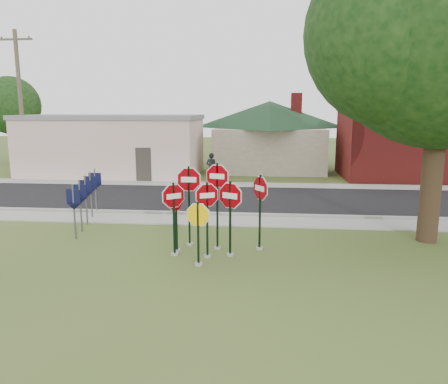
# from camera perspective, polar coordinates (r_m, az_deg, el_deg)

# --- Properties ---
(ground) EXTENTS (120.00, 120.00, 0.00)m
(ground) POSITION_cam_1_polar(r_m,az_deg,el_deg) (13.01, -2.68, -9.98)
(ground) COLOR #3B4E1D
(ground) RESTS_ON ground
(sidewalk_near) EXTENTS (60.00, 1.60, 0.06)m
(sidewalk_near) POSITION_cam_1_polar(r_m,az_deg,el_deg) (18.21, -0.23, -3.77)
(sidewalk_near) COLOR gray
(sidewalk_near) RESTS_ON ground
(road) EXTENTS (60.00, 7.00, 0.04)m
(road) POSITION_cam_1_polar(r_m,az_deg,el_deg) (22.58, 0.90, -0.93)
(road) COLOR black
(road) RESTS_ON ground
(sidewalk_far) EXTENTS (60.00, 1.60, 0.06)m
(sidewalk_far) POSITION_cam_1_polar(r_m,az_deg,el_deg) (26.79, 1.64, 0.95)
(sidewalk_far) COLOR gray
(sidewalk_far) RESTS_ON ground
(curb) EXTENTS (60.00, 0.20, 0.14)m
(curb) POSITION_cam_1_polar(r_m,az_deg,el_deg) (19.17, 0.06, -2.91)
(curb) COLOR gray
(curb) RESTS_ON ground
(stop_sign_center) EXTENTS (0.94, 0.44, 2.51)m
(stop_sign_center) POSITION_cam_1_polar(r_m,az_deg,el_deg) (13.52, -2.22, -2.34)
(stop_sign_center) COLOR gray
(stop_sign_center) RESTS_ON ground
(stop_sign_yellow) EXTENTS (0.97, 0.24, 2.04)m
(stop_sign_yellow) POSITION_cam_1_polar(r_m,az_deg,el_deg) (12.93, -3.40, -4.59)
(stop_sign_yellow) COLOR gray
(stop_sign_yellow) RESTS_ON ground
(stop_sign_left) EXTENTS (0.86, 0.65, 2.47)m
(stop_sign_left) POSITION_cam_1_polar(r_m,az_deg,el_deg) (13.81, -6.58, -2.23)
(stop_sign_left) COLOR gray
(stop_sign_left) RESTS_ON ground
(stop_sign_right) EXTENTS (1.03, 0.53, 2.53)m
(stop_sign_right) POSITION_cam_1_polar(r_m,az_deg,el_deg) (13.65, 0.82, -2.05)
(stop_sign_right) COLOR gray
(stop_sign_right) RESTS_ON ground
(stop_sign_back_right) EXTENTS (1.05, 0.24, 3.00)m
(stop_sign_back_right) POSITION_cam_1_polar(r_m,az_deg,el_deg) (14.25, -0.88, -0.17)
(stop_sign_back_right) COLOR gray
(stop_sign_back_right) RESTS_ON ground
(stop_sign_back_left) EXTENTS (1.12, 0.24, 2.86)m
(stop_sign_back_left) POSITION_cam_1_polar(r_m,az_deg,el_deg) (14.70, -4.59, -0.20)
(stop_sign_back_left) COLOR gray
(stop_sign_back_left) RESTS_ON ground
(stop_sign_far_right) EXTENTS (0.65, 0.89, 2.62)m
(stop_sign_far_right) POSITION_cam_1_polar(r_m,az_deg,el_deg) (14.30, 4.74, -1.25)
(stop_sign_far_right) COLOR gray
(stop_sign_far_right) RESTS_ON ground
(stop_sign_far_left) EXTENTS (0.46, 1.04, 2.32)m
(stop_sign_far_left) POSITION_cam_1_polar(r_m,az_deg,el_deg) (14.15, -6.27, -2.31)
(stop_sign_far_left) COLOR gray
(stop_sign_far_left) RESTS_ON ground
(route_sign_row) EXTENTS (1.43, 4.63, 2.00)m
(route_sign_row) POSITION_cam_1_polar(r_m,az_deg,el_deg) (18.34, -17.60, -0.36)
(route_sign_row) COLOR #59595E
(route_sign_row) RESTS_ON ground
(building_stucco) EXTENTS (12.20, 6.20, 4.20)m
(building_stucco) POSITION_cam_1_polar(r_m,az_deg,el_deg) (32.00, -14.26, 6.06)
(building_stucco) COLOR silver
(building_stucco) RESTS_ON ground
(building_house) EXTENTS (11.60, 11.60, 6.20)m
(building_house) POSITION_cam_1_polar(r_m,az_deg,el_deg) (34.05, 5.97, 9.13)
(building_house) COLOR beige
(building_house) RESTS_ON ground
(building_brick) EXTENTS (10.20, 6.20, 4.75)m
(building_brick) POSITION_cam_1_polar(r_m,az_deg,el_deg) (32.28, 24.10, 5.95)
(building_brick) COLOR maroon
(building_brick) RESTS_ON ground
(oak_tree) EXTENTS (11.60, 11.00, 11.26)m
(oak_tree) POSITION_cam_1_polar(r_m,az_deg,el_deg) (16.77, 26.96, 18.75)
(oak_tree) COLOR black
(oak_tree) RESTS_ON ground
(utility_pole_near) EXTENTS (2.20, 0.26, 9.50)m
(utility_pole_near) POSITION_cam_1_polar(r_m,az_deg,el_deg) (31.47, -25.01, 10.46)
(utility_pole_near) COLOR #4D4233
(utility_pole_near) RESTS_ON ground
(bg_tree_left) EXTENTS (4.90, 4.90, 7.35)m
(bg_tree_left) POSITION_cam_1_polar(r_m,az_deg,el_deg) (42.10, -26.08, 10.09)
(bg_tree_left) COLOR black
(bg_tree_left) RESTS_ON ground
(pedestrian) EXTENTS (0.78, 0.61, 1.91)m
(pedestrian) POSITION_cam_1_polar(r_m,az_deg,el_deg) (26.95, -1.65, 3.13)
(pedestrian) COLOR black
(pedestrian) RESTS_ON sidewalk_far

